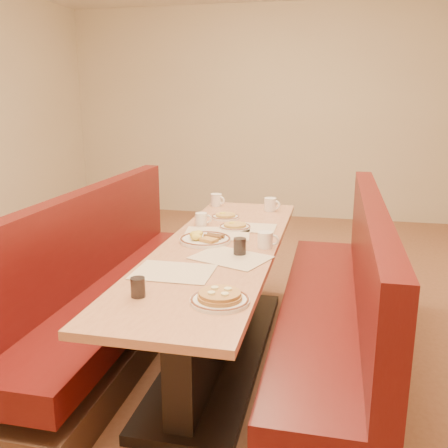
% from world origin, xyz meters
% --- Properties ---
extents(ground, '(8.00, 8.00, 0.00)m').
position_xyz_m(ground, '(0.00, 0.00, 0.00)').
color(ground, '#9E6647').
rests_on(ground, ground).
extents(room_envelope, '(6.04, 8.04, 2.82)m').
position_xyz_m(room_envelope, '(0.00, 0.00, 1.93)').
color(room_envelope, beige).
rests_on(room_envelope, ground).
extents(diner_table, '(0.70, 2.50, 0.75)m').
position_xyz_m(diner_table, '(0.00, 0.00, 0.37)').
color(diner_table, black).
rests_on(diner_table, ground).
extents(booth_left, '(0.55, 2.50, 1.05)m').
position_xyz_m(booth_left, '(-0.73, 0.00, 0.36)').
color(booth_left, '#4C3326').
rests_on(booth_left, ground).
extents(booth_right, '(0.55, 2.50, 1.05)m').
position_xyz_m(booth_right, '(0.73, 0.00, 0.36)').
color(booth_right, '#4C3326').
rests_on(booth_right, ground).
extents(placemat_near_left, '(0.41, 0.31, 0.00)m').
position_xyz_m(placemat_near_left, '(-0.12, -0.52, 0.75)').
color(placemat_near_left, beige).
rests_on(placemat_near_left, diner_table).
extents(placemat_near_right, '(0.49, 0.43, 0.00)m').
position_xyz_m(placemat_near_right, '(0.12, -0.22, 0.75)').
color(placemat_near_right, beige).
rests_on(placemat_near_right, diner_table).
extents(placemat_far_left, '(0.47, 0.38, 0.00)m').
position_xyz_m(placemat_far_left, '(-0.07, 0.25, 0.75)').
color(placemat_far_left, beige).
rests_on(placemat_far_left, diner_table).
extents(placemat_far_right, '(0.34, 0.26, 0.00)m').
position_xyz_m(placemat_far_right, '(0.12, 0.45, 0.75)').
color(placemat_far_right, beige).
rests_on(placemat_far_right, diner_table).
extents(pancake_plate, '(0.26, 0.26, 0.06)m').
position_xyz_m(pancake_plate, '(0.20, -0.84, 0.77)').
color(pancake_plate, white).
rests_on(pancake_plate, diner_table).
extents(eggs_plate, '(0.32, 0.32, 0.06)m').
position_xyz_m(eggs_plate, '(-0.11, 0.06, 0.77)').
color(eggs_plate, white).
rests_on(eggs_plate, diner_table).
extents(extra_plate_mid, '(0.22, 0.22, 0.04)m').
position_xyz_m(extra_plate_mid, '(0.02, 0.41, 0.77)').
color(extra_plate_mid, white).
rests_on(extra_plate_mid, diner_table).
extents(extra_plate_far, '(0.21, 0.21, 0.04)m').
position_xyz_m(extra_plate_far, '(-0.11, 0.69, 0.76)').
color(extra_plate_far, white).
rests_on(extra_plate_far, diner_table).
extents(coffee_mug_a, '(0.13, 0.09, 0.10)m').
position_xyz_m(coffee_mug_a, '(0.28, 0.02, 0.80)').
color(coffee_mug_a, white).
rests_on(coffee_mug_a, diner_table).
extents(coffee_mug_b, '(0.12, 0.08, 0.09)m').
position_xyz_m(coffee_mug_b, '(-0.23, 0.45, 0.80)').
color(coffee_mug_b, white).
rests_on(coffee_mug_b, diner_table).
extents(coffee_mug_c, '(0.13, 0.10, 0.10)m').
position_xyz_m(coffee_mug_c, '(0.18, 1.01, 0.80)').
color(coffee_mug_c, white).
rests_on(coffee_mug_c, diner_table).
extents(coffee_mug_d, '(0.13, 0.09, 0.10)m').
position_xyz_m(coffee_mug_d, '(-0.28, 1.10, 0.80)').
color(coffee_mug_d, white).
rests_on(coffee_mug_d, diner_table).
extents(soda_tumbler_near, '(0.07, 0.07, 0.09)m').
position_xyz_m(soda_tumbler_near, '(-0.18, -0.86, 0.80)').
color(soda_tumbler_near, black).
rests_on(soda_tumbler_near, diner_table).
extents(soda_tumbler_mid, '(0.07, 0.07, 0.10)m').
position_xyz_m(soda_tumbler_mid, '(0.16, -0.15, 0.80)').
color(soda_tumbler_mid, black).
rests_on(soda_tumbler_mid, diner_table).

